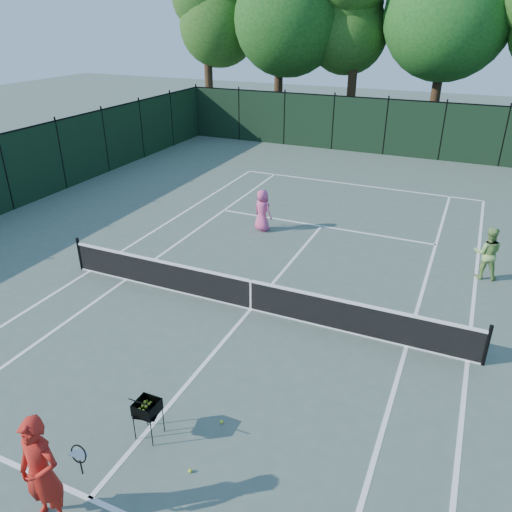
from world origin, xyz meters
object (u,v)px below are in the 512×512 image
at_px(coach, 41,473).
at_px(player_green, 487,253).
at_px(loose_ball_near_cart, 190,471).
at_px(loose_ball_midcourt, 222,422).
at_px(ball_hopper, 147,408).
at_px(player_pink, 262,210).

relative_size(coach, player_green, 1.24).
height_order(coach, loose_ball_near_cart, coach).
relative_size(player_green, loose_ball_midcourt, 23.84).
distance_m(loose_ball_near_cart, loose_ball_midcourt, 1.25).
bearing_deg(ball_hopper, player_pink, 87.74).
relative_size(ball_hopper, loose_ball_midcourt, 11.94).
bearing_deg(loose_ball_midcourt, loose_ball_near_cart, -88.30).
distance_m(coach, player_green, 12.88).
height_order(player_pink, ball_hopper, player_pink).
distance_m(coach, player_pink, 12.18).
bearing_deg(player_green, ball_hopper, 54.36).
height_order(player_green, loose_ball_near_cart, player_green).
distance_m(player_pink, ball_hopper, 10.21).
xyz_separation_m(player_pink, ball_hopper, (2.01, -10.01, -0.09)).
bearing_deg(player_green, coach, 57.46).
relative_size(coach, ball_hopper, 2.47).
height_order(player_green, ball_hopper, player_green).
bearing_deg(coach, loose_ball_midcourt, 60.19).
bearing_deg(loose_ball_midcourt, player_pink, 108.63).
bearing_deg(loose_ball_midcourt, coach, -117.54).
relative_size(player_green, ball_hopper, 2.00).
height_order(player_pink, player_green, player_green).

